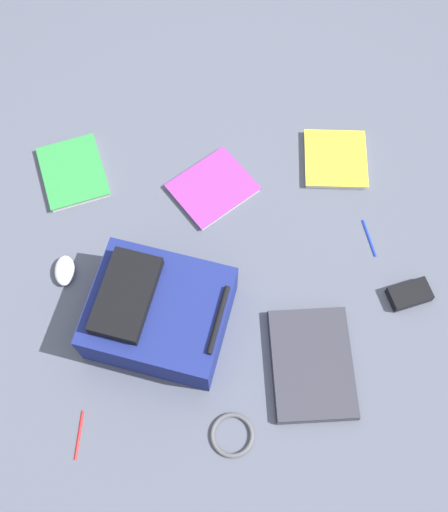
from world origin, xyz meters
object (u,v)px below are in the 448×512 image
object	(u,v)px
book_comic	(73,172)
power_brick	(409,294)
pen_blue	(369,238)
pen_black	(79,435)
backpack	(158,313)
book_blue	(212,188)
computer_mouse	(65,271)
book_manual	(335,159)
cable_coil	(232,435)
laptop	(312,364)

from	to	relation	value
book_comic	power_brick	bearing A→B (deg)	-33.21
book_comic	pen_blue	distance (m)	1.02
book_comic	pen_black	bearing A→B (deg)	-94.60
backpack	power_brick	bearing A→B (deg)	-4.97
book_blue	computer_mouse	bearing A→B (deg)	-157.73
book_manual	computer_mouse	bearing A→B (deg)	-165.97
backpack	computer_mouse	distance (m)	0.35
computer_mouse	pen_black	size ratio (longest dim) A/B	0.75
backpack	book_comic	distance (m)	0.62
backpack	cable_coil	distance (m)	0.41
backpack	book_comic	bearing A→B (deg)	110.00
book_manual	backpack	bearing A→B (deg)	-146.19
pen_blue	cable_coil	bearing A→B (deg)	-136.95
pen_blue	book_blue	bearing A→B (deg)	149.35
laptop	book_comic	xyz separation A→B (m)	(-0.63, 0.80, -0.00)
pen_blue	computer_mouse	bearing A→B (deg)	176.00
book_manual	pen_blue	world-z (taller)	book_manual
backpack	book_comic	xyz separation A→B (m)	(-0.21, 0.58, -0.08)
backpack	power_brick	world-z (taller)	backpack
book_manual	cable_coil	size ratio (longest dim) A/B	2.10
cable_coil	book_comic	bearing A→B (deg)	110.72
computer_mouse	pen_blue	distance (m)	0.99
backpack	pen_black	bearing A→B (deg)	-133.99
power_brick	pen_black	world-z (taller)	power_brick
laptop	computer_mouse	size ratio (longest dim) A/B	3.61
book_comic	book_manual	xyz separation A→B (m)	(0.89, -0.12, -0.00)
book_comic	pen_black	world-z (taller)	book_comic
book_blue	pen_blue	size ratio (longest dim) A/B	2.40
power_brick	pen_black	distance (m)	1.08
laptop	pen_black	world-z (taller)	laptop
computer_mouse	cable_coil	distance (m)	0.73
pen_black	pen_blue	xyz separation A→B (m)	(0.99, 0.44, 0.00)
laptop	power_brick	size ratio (longest dim) A/B	2.88
book_manual	cable_coil	xyz separation A→B (m)	(-0.53, -0.83, -0.00)
pen_blue	power_brick	bearing A→B (deg)	-73.81
laptop	pen_blue	size ratio (longest dim) A/B	2.76
laptop	pen_black	distance (m)	0.71
book_blue	backpack	bearing A→B (deg)	-119.50
book_manual	computer_mouse	xyz separation A→B (m)	(-0.95, -0.24, 0.01)
cable_coil	book_manual	bearing A→B (deg)	57.47
book_comic	cable_coil	distance (m)	1.02
power_brick	book_manual	bearing A→B (deg)	100.27
book_manual	book_blue	size ratio (longest dim) A/B	0.83
book_comic	pen_black	size ratio (longest dim) A/B	2.04
laptop	book_blue	size ratio (longest dim) A/B	1.15
pen_blue	pen_black	bearing A→B (deg)	-156.11
laptop	pen_blue	world-z (taller)	laptop
backpack	book_manual	world-z (taller)	backpack
backpack	book_blue	size ratio (longest dim) A/B	1.56
backpack	book_manual	bearing A→B (deg)	33.81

